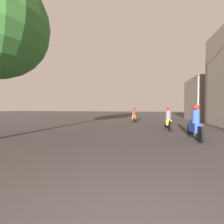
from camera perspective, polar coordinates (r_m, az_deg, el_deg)
name	(u,v)px	position (r m, az deg, el deg)	size (l,w,h in m)	color
motorcycle_blue	(195,126)	(7.70, 29.09, -4.54)	(0.60, 1.96, 1.57)	black
motorcycle_yellow	(168,120)	(10.41, 20.56, -3.01)	(0.60, 2.11, 1.51)	black
motorcycle_orange	(134,116)	(15.30, 8.37, -1.56)	(0.60, 2.02, 1.48)	black
building_right_far	(213,99)	(21.14, 34.19, 4.07)	(5.08, 5.05, 4.90)	gray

